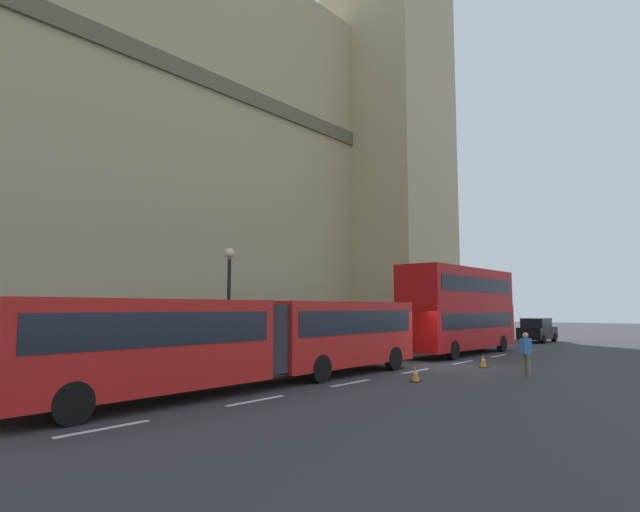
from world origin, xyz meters
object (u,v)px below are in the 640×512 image
(double_decker_bus, at_px, (460,307))
(sedan_lead, at_px, (537,330))
(traffic_cone_west, at_px, (416,374))
(street_lamp, at_px, (229,299))
(traffic_cone_middle, at_px, (483,361))
(pedestrian_near_cones, at_px, (526,352))
(articulated_bus, at_px, (257,335))

(double_decker_bus, bearing_deg, sedan_lead, 0.29)
(traffic_cone_west, height_order, street_lamp, street_lamp)
(traffic_cone_middle, bearing_deg, pedestrian_near_cones, -125.47)
(traffic_cone_west, distance_m, street_lamp, 8.76)
(double_decker_bus, relative_size, street_lamp, 1.98)
(articulated_bus, distance_m, double_decker_bus, 16.07)
(double_decker_bus, height_order, sedan_lead, double_decker_bus)
(traffic_cone_middle, bearing_deg, double_decker_bus, 33.23)
(sedan_lead, relative_size, street_lamp, 0.83)
(articulated_bus, distance_m, pedestrian_near_cones, 10.67)
(sedan_lead, xyz_separation_m, street_lamp, (-27.44, 4.43, 2.14))
(traffic_cone_west, xyz_separation_m, street_lamp, (-1.92, 8.08, 2.77))
(articulated_bus, bearing_deg, traffic_cone_west, -38.42)
(double_decker_bus, height_order, traffic_cone_middle, double_decker_bus)
(sedan_lead, height_order, traffic_cone_west, sedan_lead)
(traffic_cone_west, relative_size, traffic_cone_middle, 1.00)
(traffic_cone_middle, height_order, pedestrian_near_cones, pedestrian_near_cones)
(sedan_lead, bearing_deg, pedestrian_near_cones, -163.77)
(sedan_lead, distance_m, traffic_cone_west, 25.79)
(double_decker_bus, distance_m, street_lamp, 14.19)
(double_decker_bus, xyz_separation_m, sedan_lead, (13.99, 0.07, -1.80))
(double_decker_bus, bearing_deg, street_lamp, 161.48)
(articulated_bus, xyz_separation_m, street_lamp, (2.59, 4.51, 1.31))
(double_decker_bus, distance_m, pedestrian_near_cones, 9.74)
(articulated_bus, bearing_deg, double_decker_bus, 0.01)
(pedestrian_near_cones, bearing_deg, articulated_bus, 144.78)
(pedestrian_near_cones, bearing_deg, traffic_cone_middle, 54.53)
(articulated_bus, relative_size, double_decker_bus, 1.61)
(sedan_lead, distance_m, traffic_cone_middle, 19.92)
(double_decker_bus, relative_size, sedan_lead, 2.37)
(articulated_bus, height_order, traffic_cone_middle, articulated_bus)
(traffic_cone_west, relative_size, street_lamp, 0.11)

